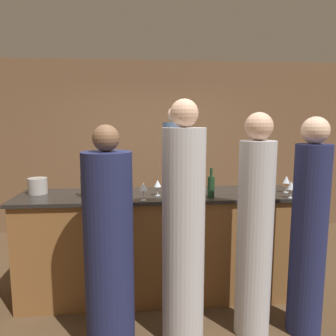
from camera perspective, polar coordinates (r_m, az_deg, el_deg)
name	(u,v)px	position (r m, az deg, el deg)	size (l,w,h in m)	color
ground_plane	(159,294)	(3.76, -1.49, -21.02)	(14.00, 14.00, 0.00)	#4C3823
back_wall	(151,147)	(5.48, -2.92, 3.66)	(8.00, 0.06, 2.80)	brown
bar_counter	(159,245)	(3.52, -1.53, -13.19)	(2.86, 0.69, 1.10)	brown
bartender	(175,191)	(4.21, 1.21, -3.97)	(0.31, 0.31, 2.01)	#4C6B93
guest_0	(255,232)	(2.90, 14.87, -10.72)	(0.30, 0.30, 1.91)	#B2B2B7
guest_1	(309,233)	(3.06, 23.31, -10.43)	(0.29, 0.29, 1.87)	#1E234C
guest_2	(109,250)	(2.68, -10.26, -13.93)	(0.38, 0.38, 1.81)	#1E234C
guest_3	(183,232)	(2.72, 2.69, -11.03)	(0.35, 0.35, 2.01)	#B2B2B7
wine_bottle_0	(211,186)	(3.21, 7.51, -3.17)	(0.07, 0.07, 0.29)	#19381E
wine_bottle_1	(95,186)	(3.21, -12.57, -3.01)	(0.07, 0.07, 0.31)	black
wine_bottle_2	(85,186)	(3.31, -14.32, -3.03)	(0.08, 0.08, 0.28)	black
ice_bucket	(38,186)	(3.60, -21.76, -2.91)	(0.19, 0.19, 0.16)	#9E9993
wine_glass_0	(178,183)	(3.22, 1.69, -2.66)	(0.07, 0.07, 0.18)	silver
wine_glass_1	(143,187)	(3.06, -4.29, -3.29)	(0.08, 0.08, 0.17)	silver
wine_glass_2	(286,180)	(3.60, 19.92, -1.97)	(0.07, 0.07, 0.18)	silver
wine_glass_3	(158,184)	(3.25, -1.83, -2.76)	(0.07, 0.07, 0.16)	silver
wine_glass_4	(104,188)	(3.07, -11.12, -3.40)	(0.08, 0.08, 0.17)	silver
wine_glass_5	(291,186)	(3.37, 20.65, -2.91)	(0.08, 0.08, 0.16)	silver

